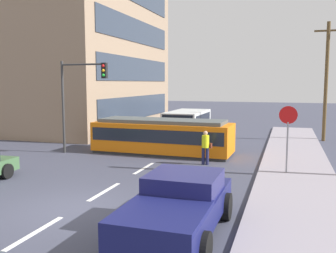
{
  "coord_description": "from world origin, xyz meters",
  "views": [
    {
      "loc": [
        6.34,
        -10.15,
        4.0
      ],
      "look_at": [
        0.44,
        8.37,
        1.74
      ],
      "focal_mm": 40.22,
      "sensor_mm": 36.0,
      "label": 1
    }
  ],
  "objects_px": {
    "streetcar_tram": "(162,136)",
    "pickup_truck_parked": "(179,205)",
    "pedestrian_crossing": "(205,146)",
    "utility_pole_mid": "(326,80)",
    "city_bus": "(187,121)",
    "stop_sign": "(288,125)",
    "parked_sedan_mid": "(118,131)",
    "traffic_light_mast": "(80,89)"
  },
  "relations": [
    {
      "from": "pedestrian_crossing",
      "to": "traffic_light_mast",
      "type": "distance_m",
      "value": 7.8
    },
    {
      "from": "parked_sedan_mid",
      "to": "utility_pole_mid",
      "type": "bearing_deg",
      "value": 15.63
    },
    {
      "from": "streetcar_tram",
      "to": "utility_pole_mid",
      "type": "distance_m",
      "value": 12.46
    },
    {
      "from": "parked_sedan_mid",
      "to": "utility_pole_mid",
      "type": "xyz_separation_m",
      "value": [
        13.8,
        3.86,
        3.6
      ]
    },
    {
      "from": "streetcar_tram",
      "to": "traffic_light_mast",
      "type": "distance_m",
      "value": 5.3
    },
    {
      "from": "streetcar_tram",
      "to": "pickup_truck_parked",
      "type": "height_order",
      "value": "streetcar_tram"
    },
    {
      "from": "city_bus",
      "to": "utility_pole_mid",
      "type": "distance_m",
      "value": 10.29
    },
    {
      "from": "pickup_truck_parked",
      "to": "parked_sedan_mid",
      "type": "relative_size",
      "value": 1.15
    },
    {
      "from": "city_bus",
      "to": "pickup_truck_parked",
      "type": "bearing_deg",
      "value": -75.89
    },
    {
      "from": "streetcar_tram",
      "to": "traffic_light_mast",
      "type": "xyz_separation_m",
      "value": [
        -4.35,
        -1.51,
        2.63
      ]
    },
    {
      "from": "city_bus",
      "to": "utility_pole_mid",
      "type": "height_order",
      "value": "utility_pole_mid"
    },
    {
      "from": "pedestrian_crossing",
      "to": "utility_pole_mid",
      "type": "xyz_separation_m",
      "value": [
        6.2,
        9.99,
        3.28
      ]
    },
    {
      "from": "streetcar_tram",
      "to": "stop_sign",
      "type": "relative_size",
      "value": 2.75
    },
    {
      "from": "pedestrian_crossing",
      "to": "streetcar_tram",
      "type": "bearing_deg",
      "value": 143.65
    },
    {
      "from": "parked_sedan_mid",
      "to": "traffic_light_mast",
      "type": "distance_m",
      "value": 6.26
    },
    {
      "from": "streetcar_tram",
      "to": "parked_sedan_mid",
      "type": "height_order",
      "value": "streetcar_tram"
    },
    {
      "from": "streetcar_tram",
      "to": "utility_pole_mid",
      "type": "bearing_deg",
      "value": 40.52
    },
    {
      "from": "streetcar_tram",
      "to": "stop_sign",
      "type": "bearing_deg",
      "value": -25.97
    },
    {
      "from": "pickup_truck_parked",
      "to": "utility_pole_mid",
      "type": "relative_size",
      "value": 0.62
    },
    {
      "from": "city_bus",
      "to": "stop_sign",
      "type": "xyz_separation_m",
      "value": [
        7.38,
        -11.23,
        1.14
      ]
    },
    {
      "from": "streetcar_tram",
      "to": "pickup_truck_parked",
      "type": "distance_m",
      "value": 11.54
    },
    {
      "from": "pedestrian_crossing",
      "to": "city_bus",
      "type": "bearing_deg",
      "value": 109.51
    },
    {
      "from": "city_bus",
      "to": "parked_sedan_mid",
      "type": "xyz_separation_m",
      "value": [
        -4.01,
        -3.98,
        -0.43
      ]
    },
    {
      "from": "stop_sign",
      "to": "utility_pole_mid",
      "type": "height_order",
      "value": "utility_pole_mid"
    },
    {
      "from": "streetcar_tram",
      "to": "pickup_truck_parked",
      "type": "relative_size",
      "value": 1.58
    },
    {
      "from": "pickup_truck_parked",
      "to": "streetcar_tram",
      "type": "bearing_deg",
      "value": 110.68
    },
    {
      "from": "parked_sedan_mid",
      "to": "stop_sign",
      "type": "height_order",
      "value": "stop_sign"
    },
    {
      "from": "pickup_truck_parked",
      "to": "parked_sedan_mid",
      "type": "height_order",
      "value": "pickup_truck_parked"
    },
    {
      "from": "city_bus",
      "to": "pedestrian_crossing",
      "type": "height_order",
      "value": "city_bus"
    },
    {
      "from": "city_bus",
      "to": "utility_pole_mid",
      "type": "relative_size",
      "value": 0.68
    },
    {
      "from": "traffic_light_mast",
      "to": "pedestrian_crossing",
      "type": "bearing_deg",
      "value": -5.17
    },
    {
      "from": "pickup_truck_parked",
      "to": "traffic_light_mast",
      "type": "relative_size",
      "value": 0.96
    },
    {
      "from": "streetcar_tram",
      "to": "city_bus",
      "type": "relative_size",
      "value": 1.43
    },
    {
      "from": "pedestrian_crossing",
      "to": "utility_pole_mid",
      "type": "relative_size",
      "value": 0.21
    },
    {
      "from": "streetcar_tram",
      "to": "city_bus",
      "type": "bearing_deg",
      "value": 94.58
    },
    {
      "from": "parked_sedan_mid",
      "to": "traffic_light_mast",
      "type": "height_order",
      "value": "traffic_light_mast"
    },
    {
      "from": "pickup_truck_parked",
      "to": "pedestrian_crossing",
      "type": "bearing_deg",
      "value": 97.43
    },
    {
      "from": "parked_sedan_mid",
      "to": "traffic_light_mast",
      "type": "xyz_separation_m",
      "value": [
        0.3,
        -5.47,
        3.02
      ]
    },
    {
      "from": "city_bus",
      "to": "stop_sign",
      "type": "bearing_deg",
      "value": -56.67
    },
    {
      "from": "city_bus",
      "to": "traffic_light_mast",
      "type": "relative_size",
      "value": 1.06
    },
    {
      "from": "parked_sedan_mid",
      "to": "city_bus",
      "type": "bearing_deg",
      "value": 44.78
    },
    {
      "from": "pickup_truck_parked",
      "to": "stop_sign",
      "type": "height_order",
      "value": "stop_sign"
    }
  ]
}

